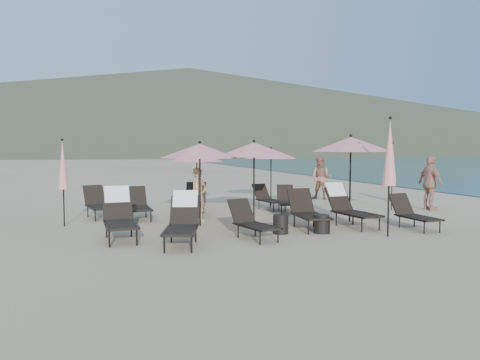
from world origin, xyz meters
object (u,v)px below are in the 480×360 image
object	(u,v)px
umbrella_open_3	(197,157)
umbrella_open_4	(271,154)
umbrella_closed_2	(63,165)
beachgoer_b	(321,178)
lounger_4	(349,206)
umbrella_open_2	(351,144)
lounger_1	(183,220)
lounger_10	(287,200)
side_table_0	(281,224)
umbrella_closed_0	(390,153)
lounger_9	(268,198)
beachgoer_c	(430,183)
lounger_2	(252,221)
umbrella_open_1	(254,150)
lounger_6	(98,203)
lounger_7	(138,204)
beachgoer_a	(199,195)
side_table_1	(322,224)
umbrella_open_0	(200,151)
lounger_0	(119,214)
lounger_5	(413,213)
lounger_8	(195,200)
lounger_3	(308,211)
umbrella_closed_1	(392,163)

from	to	relation	value
umbrella_open_3	umbrella_open_4	xyz separation A→B (m)	(2.76, 0.00, 0.09)
umbrella_open_4	umbrella_closed_2	xyz separation A→B (m)	(-6.97, -2.50, -0.26)
beachgoer_b	lounger_4	bearing A→B (deg)	-62.41
umbrella_open_3	beachgoer_b	xyz separation A→B (m)	(5.43, 1.20, -0.93)
umbrella_open_2	lounger_4	bearing A→B (deg)	-123.67
lounger_1	lounger_10	bearing A→B (deg)	60.53
side_table_0	lounger_1	bearing A→B (deg)	-170.07
umbrella_closed_0	lounger_9	bearing A→B (deg)	99.46
umbrella_open_2	beachgoer_c	distance (m)	4.26
lounger_2	umbrella_open_2	distance (m)	4.21
umbrella_open_1	umbrella_open_4	size ratio (longest dim) A/B	1.09
lounger_10	umbrella_open_2	distance (m)	3.16
side_table_0	lounger_6	bearing A→B (deg)	135.17
umbrella_open_1	umbrella_open_2	size ratio (longest dim) A/B	0.93
lounger_1	umbrella_open_2	world-z (taller)	umbrella_open_2
side_table_0	lounger_7	bearing A→B (deg)	131.27
umbrella_closed_2	beachgoer_c	size ratio (longest dim) A/B	1.27
lounger_1	beachgoer_c	world-z (taller)	beachgoer_c
umbrella_open_4	beachgoer_b	bearing A→B (deg)	24.13
lounger_2	beachgoer_a	world-z (taller)	beachgoer_a
umbrella_open_3	umbrella_closed_2	xyz separation A→B (m)	(-4.22, -2.50, -0.16)
side_table_1	umbrella_open_0	bearing A→B (deg)	142.46
beachgoer_a	lounger_2	bearing A→B (deg)	-111.09
lounger_0	beachgoer_a	distance (m)	2.88
lounger_9	lounger_1	bearing A→B (deg)	-140.69
lounger_5	umbrella_open_4	xyz separation A→B (m)	(-1.70, 5.70, 1.49)
lounger_7	umbrella_closed_2	xyz separation A→B (m)	(-2.03, -0.72, 1.21)
lounger_8	lounger_3	bearing A→B (deg)	-39.49
lounger_5	lounger_10	bearing A→B (deg)	113.86
lounger_3	side_table_0	distance (m)	1.08
umbrella_open_0	umbrella_closed_0	bearing A→B (deg)	-36.41
lounger_1	lounger_2	size ratio (longest dim) A/B	1.19
beachgoer_c	umbrella_closed_2	bearing A→B (deg)	88.65
lounger_1	umbrella_open_2	distance (m)	5.64
lounger_2	lounger_3	distance (m)	2.00
lounger_3	lounger_7	world-z (taller)	lounger_3
lounger_5	umbrella_closed_2	xyz separation A→B (m)	(-8.67, 3.20, 1.23)
lounger_4	lounger_7	bearing A→B (deg)	145.04
beachgoer_c	umbrella_closed_0	bearing A→B (deg)	130.61
beachgoer_b	umbrella_closed_0	bearing A→B (deg)	-57.52
lounger_1	lounger_10	world-z (taller)	lounger_1
umbrella_open_3	umbrella_closed_1	world-z (taller)	umbrella_closed_1
lounger_5	lounger_6	size ratio (longest dim) A/B	0.88
lounger_9	umbrella_open_0	xyz separation A→B (m)	(-2.99, -2.58, 1.64)
umbrella_open_3	umbrella_closed_0	distance (m)	7.16
lounger_3	umbrella_open_2	world-z (taller)	umbrella_open_2
umbrella_open_0	umbrella_closed_0	size ratio (longest dim) A/B	0.81
umbrella_open_0	umbrella_open_3	size ratio (longest dim) A/B	1.12
lounger_9	umbrella_closed_2	xyz separation A→B (m)	(-6.49, -1.55, 1.25)
umbrella_open_3	beachgoer_c	distance (m)	7.97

